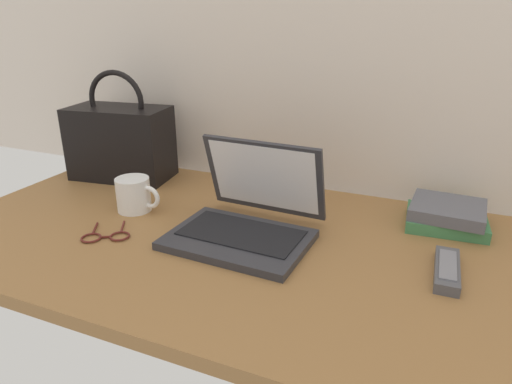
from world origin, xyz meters
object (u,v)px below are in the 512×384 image
eyeglasses (106,236)px  handbag (121,141)px  remote_control_near (447,270)px  book_stack (447,215)px  laptop (248,217)px  coffee_mug (134,194)px

eyeglasses → handbag: size_ratio=0.41×
remote_control_near → handbag: bearing=166.9°
handbag → book_stack: handbag is taller
handbag → eyeglasses: bearing=-57.4°
handbag → remote_control_near: bearing=-13.1°
eyeglasses → laptop: bearing=26.1°
laptop → coffee_mug: size_ratio=2.57×
remote_control_near → laptop: bearing=179.1°
laptop → remote_control_near: bearing=-0.9°
coffee_mug → handbag: (-0.20, 0.20, 0.07)m
book_stack → laptop: bearing=-151.5°
laptop → book_stack: 0.48m
eyeglasses → handbag: (-0.23, 0.36, 0.11)m
laptop → book_stack: (0.42, 0.23, -0.02)m
remote_control_near → handbag: 0.99m
eyeglasses → coffee_mug: bearing=102.2°
handbag → book_stack: bearing=0.8°
eyeglasses → book_stack: 0.81m
laptop → book_stack: bearing=28.5°
laptop → eyeglasses: laptop is taller
laptop → remote_control_near: laptop is taller
laptop → book_stack: laptop is taller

